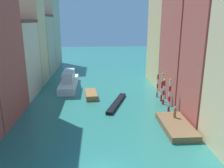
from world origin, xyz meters
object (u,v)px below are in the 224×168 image
at_px(mooring_pole_3, 158,85).
at_px(vaporetto_white, 69,81).
at_px(waterfront_dock, 176,126).
at_px(person_on_dock, 175,112).
at_px(mooring_pole_2, 162,87).
at_px(mooring_pole_0, 170,95).
at_px(gondola_black, 117,103).
at_px(motorboat_0, 91,94).
at_px(mooring_pole_1, 164,91).

bearing_deg(mooring_pole_3, vaporetto_white, 156.31).
relative_size(waterfront_dock, person_on_dock, 4.72).
height_order(waterfront_dock, mooring_pole_2, mooring_pole_2).
bearing_deg(mooring_pole_2, vaporetto_white, 150.01).
distance_m(mooring_pole_0, vaporetto_white, 21.36).
xyz_separation_m(mooring_pole_0, vaporetto_white, (-16.22, 13.83, -1.34)).
distance_m(mooring_pole_0, mooring_pole_2, 4.41).
relative_size(gondola_black, motorboat_0, 1.72).
bearing_deg(person_on_dock, vaporetto_white, 131.49).
distance_m(person_on_dock, mooring_pole_2, 8.46).
bearing_deg(mooring_pole_3, waterfront_dock, -93.84).
bearing_deg(mooring_pole_1, waterfront_dock, -95.66).
height_order(person_on_dock, vaporetto_white, vaporetto_white).
relative_size(mooring_pole_1, motorboat_0, 0.81).
bearing_deg(mooring_pole_3, mooring_pole_1, -89.59).
relative_size(mooring_pole_1, vaporetto_white, 0.36).
height_order(waterfront_dock, motorboat_0, motorboat_0).
distance_m(vaporetto_white, motorboat_0, 7.85).
distance_m(waterfront_dock, person_on_dock, 2.05).
bearing_deg(motorboat_0, mooring_pole_1, -20.92).
bearing_deg(mooring_pole_1, mooring_pole_0, -90.61).
bearing_deg(person_on_dock, gondola_black, 133.50).
xyz_separation_m(waterfront_dock, gondola_black, (-6.63, 9.05, -0.15)).
bearing_deg(motorboat_0, vaporetto_white, 125.58).
xyz_separation_m(mooring_pole_0, mooring_pole_3, (0.01, 6.71, -0.40)).
xyz_separation_m(waterfront_dock, person_on_dock, (0.35, 1.69, 1.11)).
bearing_deg(motorboat_0, person_on_dock, -45.63).
relative_size(waterfront_dock, mooring_pole_1, 1.72).
xyz_separation_m(mooring_pole_2, mooring_pole_3, (-0.11, 2.31, -0.31)).
xyz_separation_m(person_on_dock, motorboat_0, (-11.20, 11.44, -1.05)).
relative_size(waterfront_dock, mooring_pole_3, 1.72).
bearing_deg(waterfront_dock, vaporetto_white, 128.30).
relative_size(vaporetto_white, motorboat_0, 2.28).
bearing_deg(mooring_pole_2, mooring_pole_0, -91.45).
relative_size(waterfront_dock, gondola_black, 0.82).
distance_m(mooring_pole_2, motorboat_0, 12.34).
bearing_deg(waterfront_dock, mooring_pole_3, 86.16).
bearing_deg(mooring_pole_2, mooring_pole_3, 92.64).
xyz_separation_m(mooring_pole_0, mooring_pole_1, (0.03, 3.00, -0.39)).
relative_size(mooring_pole_0, mooring_pole_1, 1.18).
bearing_deg(motorboat_0, gondola_black, -44.11).
bearing_deg(mooring_pole_1, person_on_dock, -94.15).
distance_m(person_on_dock, mooring_pole_1, 7.02).
height_order(mooring_pole_1, vaporetto_white, mooring_pole_1).
bearing_deg(motorboat_0, waterfront_dock, -50.45).
distance_m(waterfront_dock, mooring_pole_3, 12.53).
relative_size(vaporetto_white, gondola_black, 1.32).
bearing_deg(mooring_pole_1, motorboat_0, 159.08).
xyz_separation_m(waterfront_dock, motorboat_0, (-10.84, 13.13, 0.06)).
xyz_separation_m(vaporetto_white, motorboat_0, (4.55, -6.36, -0.79)).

